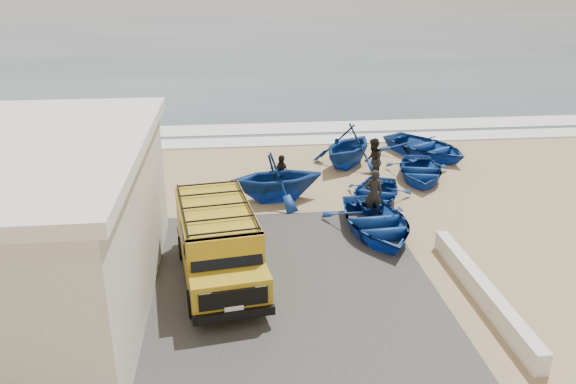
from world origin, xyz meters
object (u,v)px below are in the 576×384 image
parapet (482,291)px  van (218,241)px  fisherman_front (373,194)px  boat_far_right (425,147)px  fisherman_middle (373,161)px  boat_far_left (348,146)px  boat_near_left (376,222)px  boat_mid_right (420,171)px  fisherman_back (281,174)px  boat_near_right (375,195)px  boat_mid_left (276,177)px

parapet → van: bearing=164.6°
fisherman_front → boat_far_right: bearing=-122.7°
parapet → fisherman_middle: fisherman_middle is taller
parapet → boat_far_left: 11.08m
boat_far_left → boat_far_right: 3.98m
boat_far_right → boat_far_left: bearing=164.7°
boat_near_left → boat_mid_right: bearing=53.5°
fisherman_back → boat_mid_right: bearing=-44.8°
parapet → boat_far_right: 12.22m
boat_near_right → boat_mid_right: (2.48, 2.35, 0.03)m
boat_near_left → boat_mid_right: size_ratio=1.13×
boat_mid_left → fisherman_middle: bearing=-79.0°
boat_mid_left → boat_far_left: boat_far_left is taller
boat_near_left → boat_mid_left: boat_mid_left is taller
boat_near_left → boat_mid_left: (-2.94, 3.23, 0.49)m
van → boat_far_left: 10.65m
parapet → boat_mid_left: size_ratio=1.73×
boat_mid_left → fisherman_front: (3.16, -1.92, -0.05)m
parapet → boat_near_right: boat_near_right is taller
fisherman_back → boat_near_right: bearing=-77.8°
fisherman_front → van: bearing=34.0°
boat_near_left → boat_near_right: bearing=72.6°
boat_mid_left → boat_far_left: bearing=-52.5°
boat_far_right → boat_near_right: bearing=-154.4°
boat_near_right → fisherman_back: fisherman_back is taller
boat_near_right → boat_mid_right: 3.42m
boat_near_right → boat_near_left: bearing=-79.1°
van → fisherman_middle: (6.06, 6.97, -0.22)m
parapet → fisherman_back: 9.29m
boat_near_left → fisherman_front: size_ratio=2.38×
boat_near_right → fisherman_middle: fisherman_middle is taller
parapet → boat_far_left: boat_far_left is taller
boat_near_right → fisherman_middle: size_ratio=1.87×
boat_mid_right → boat_far_left: boat_far_left is taller
parapet → fisherman_middle: size_ratio=3.28×
boat_far_left → fisherman_back: boat_far_left is taller
fisherman_middle → fisherman_front: bearing=5.2°
fisherman_front → fisherman_back: size_ratio=1.16×
boat_mid_right → fisherman_back: 5.83m
parapet → fisherman_back: bearing=118.6°
boat_far_right → fisherman_middle: 4.54m
fisherman_back → boat_near_left: bearing=-109.1°
boat_far_right → fisherman_front: bearing=-151.6°
boat_mid_left → boat_mid_right: size_ratio=0.94×
boat_near_left → van: bearing=-159.6°
boat_far_left → fisherman_front: boat_far_left is taller
van → fisherman_back: bearing=61.4°
boat_far_left → fisherman_back: 4.26m
boat_near_right → van: bearing=-115.3°
fisherman_middle → fisherman_back: 3.80m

